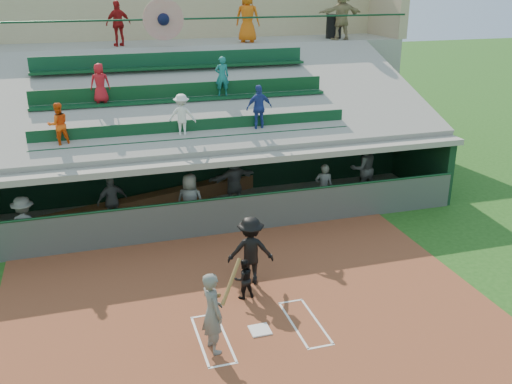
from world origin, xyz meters
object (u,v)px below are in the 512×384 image
object	(u,v)px
home_plate	(260,330)
batter_at_plate	(213,312)
trash_bin	(334,26)
catcher	(244,279)

from	to	relation	value
home_plate	batter_at_plate	xyz separation A→B (m)	(-1.08, -0.34, 0.86)
home_plate	trash_bin	world-z (taller)	trash_bin
trash_bin	home_plate	bearing A→B (deg)	-119.17
batter_at_plate	home_plate	bearing A→B (deg)	17.51
batter_at_plate	catcher	xyz separation A→B (m)	(1.12, 1.74, -0.38)
batter_at_plate	trash_bin	world-z (taller)	trash_bin
catcher	trash_bin	bearing A→B (deg)	-127.74
home_plate	batter_at_plate	world-z (taller)	batter_at_plate
home_plate	trash_bin	size ratio (longest dim) A/B	0.44
home_plate	catcher	size ratio (longest dim) A/B	0.44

